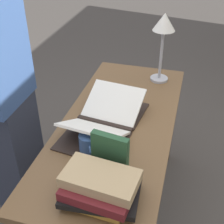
% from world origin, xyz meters
% --- Properties ---
extents(ground_plane, '(12.00, 12.00, 0.00)m').
position_xyz_m(ground_plane, '(0.00, 0.00, 0.00)').
color(ground_plane, '#47423D').
extents(reading_desk, '(1.39, 0.59, 0.76)m').
position_xyz_m(reading_desk, '(0.00, 0.00, 0.64)').
color(reading_desk, brown).
rests_on(reading_desk, ground_plane).
extents(open_book, '(0.59, 0.38, 0.13)m').
position_xyz_m(open_book, '(0.04, -0.06, 0.80)').
color(open_book, black).
rests_on(open_book, reading_desk).
extents(book_stack_tall, '(0.25, 0.31, 0.14)m').
position_xyz_m(book_stack_tall, '(0.51, 0.06, 0.83)').
color(book_stack_tall, '#BC8933').
rests_on(book_stack_tall, reading_desk).
extents(book_standing_upright, '(0.06, 0.16, 0.20)m').
position_xyz_m(book_standing_upright, '(0.36, 0.06, 0.86)').
color(book_standing_upright, '#234C2D').
rests_on(book_standing_upright, reading_desk).
extents(reading_lamp, '(0.14, 0.14, 0.44)m').
position_xyz_m(reading_lamp, '(-0.53, 0.14, 1.10)').
color(reading_lamp, '#ADADB2').
rests_on(reading_lamp, reading_desk).
extents(coffee_mug, '(0.12, 0.09, 0.09)m').
position_xyz_m(coffee_mug, '(0.25, -0.07, 0.81)').
color(coffee_mug, '#335184').
rests_on(coffee_mug, reading_desk).
extents(person_reader, '(0.36, 0.22, 1.73)m').
position_xyz_m(person_reader, '(0.06, -0.62, 0.86)').
color(person_reader, '#2D3342').
rests_on(person_reader, ground_plane).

